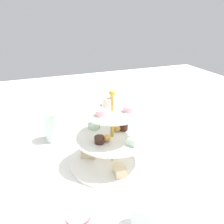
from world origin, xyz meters
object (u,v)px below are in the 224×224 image
at_px(butter_knife_right, 10,194).
at_px(tiered_serving_stand, 112,142).
at_px(teacup_with_saucer, 78,224).
at_px(water_glass_short_left, 144,215).
at_px(butter_knife_left, 142,124).
at_px(water_glass_tall_right, 53,126).

bearing_deg(butter_knife_right, tiered_serving_stand, 90.71).
height_order(teacup_with_saucer, butter_knife_right, teacup_with_saucer).
height_order(water_glass_short_left, butter_knife_left, water_glass_short_left).
bearing_deg(teacup_with_saucer, butter_knife_left, -41.66).
distance_m(water_glass_tall_right, teacup_with_saucer, 0.46).
bearing_deg(tiered_serving_stand, water_glass_tall_right, 34.37).
distance_m(tiered_serving_stand, butter_knife_right, 0.34).
xyz_separation_m(water_glass_short_left, butter_knife_left, (0.50, -0.26, -0.03)).
height_order(water_glass_tall_right, butter_knife_left, water_glass_tall_right).
xyz_separation_m(tiered_serving_stand, teacup_with_saucer, (-0.23, 0.17, -0.05)).
relative_size(teacup_with_saucer, butter_knife_right, 0.53).
bearing_deg(butter_knife_left, water_glass_tall_right, 45.24).
distance_m(teacup_with_saucer, butter_knife_left, 0.62).
relative_size(tiered_serving_stand, butter_knife_left, 1.67).
bearing_deg(butter_knife_left, butter_knife_right, 71.14).
relative_size(water_glass_short_left, butter_knife_right, 0.43).
bearing_deg(water_glass_short_left, butter_knife_right, 51.69).
xyz_separation_m(tiered_serving_stand, butter_knife_right, (-0.04, 0.32, -0.08)).
xyz_separation_m(tiered_serving_stand, water_glass_short_left, (-0.28, 0.03, -0.04)).
distance_m(water_glass_short_left, butter_knife_right, 0.38).
bearing_deg(teacup_with_saucer, butter_knife_right, 38.09).
height_order(tiered_serving_stand, butter_knife_left, tiered_serving_stand).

